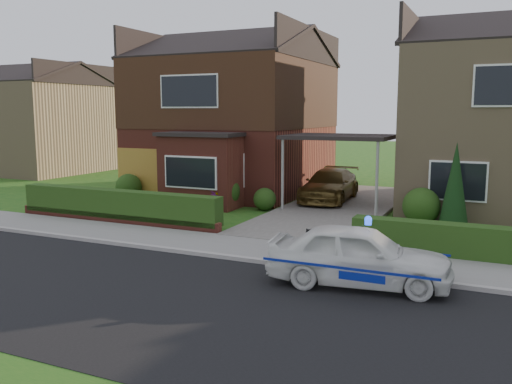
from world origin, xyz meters
The scene contains 22 objects.
ground centered at (0.00, 0.00, 0.00)m, with size 120.00×120.00×0.00m, color #1B5015.
road centered at (0.00, 0.00, 0.00)m, with size 60.00×6.00×0.02m, color black.
kerb centered at (0.00, 3.05, 0.06)m, with size 60.00×0.16×0.12m, color #9E9993.
sidewalk centered at (0.00, 4.10, 0.05)m, with size 60.00×2.00×0.10m, color slate.
driveway centered at (0.00, 11.00, 0.06)m, with size 3.80×12.00×0.12m, color #666059.
house_left centered at (-5.78, 13.90, 3.81)m, with size 7.50×9.53×7.25m.
carport_link centered at (0.00, 10.95, 2.66)m, with size 3.80×3.00×2.77m.
garage_door centered at (-8.25, 9.96, 1.05)m, with size 2.20×0.10×2.10m, color olive.
dwarf_wall centered at (-5.80, 5.30, 0.18)m, with size 7.70×0.25×0.36m, color brown.
hedge_left centered at (-5.80, 5.45, 0.00)m, with size 7.50×0.55×0.90m, color black.
hedge_right centered at (5.80, 5.35, 0.00)m, with size 7.50×0.55×0.80m, color black.
shrub_left_far centered at (-8.50, 9.50, 0.54)m, with size 1.08×1.08×1.08m, color black.
shrub_left_mid centered at (-4.00, 9.30, 0.66)m, with size 1.32×1.32×1.32m, color black.
shrub_left_near centered at (-2.40, 9.60, 0.42)m, with size 0.84×0.84×0.84m, color black.
shrub_right_near centered at (3.20, 9.40, 0.60)m, with size 1.20×1.20×1.20m, color black.
conifer_a centered at (4.20, 9.20, 1.30)m, with size 0.90×0.90×2.60m, color black.
neighbour_left centered at (-20.00, 16.00, 2.60)m, with size 6.50×7.00×5.20m, color tan.
police_car centered at (2.91, 2.40, 0.64)m, with size 3.47×3.93×1.45m.
driveway_car centered at (-0.70, 12.13, 0.73)m, with size 1.71×4.20×1.22m, color brown.
potted_plant_a centered at (-8.45, 6.40, 0.37)m, with size 0.39×0.27×0.75m, color gray.
potted_plant_b centered at (-3.16, 6.61, 0.42)m, with size 0.37×0.46×0.84m, color gray.
potted_plant_c centered at (-3.90, 8.58, 0.37)m, with size 0.42×0.42×0.75m, color gray.
Camera 1 is at (5.52, -8.41, 3.60)m, focal length 38.00 mm.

